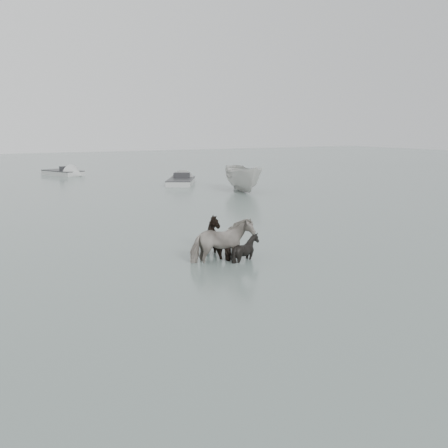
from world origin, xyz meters
The scene contains 7 objects.
ground centered at (0.00, 0.00, 0.00)m, with size 140.00×140.00×0.00m, color slate.
pony_pinto centered at (0.10, -0.58, 0.78)m, with size 0.84×1.84×1.55m, color black.
pony_dark centered at (0.60, 0.22, 0.76)m, with size 1.50×1.29×1.51m, color black.
pony_black centered at (0.84, -0.74, 0.54)m, with size 0.88×0.99×1.09m, color black.
boat_small centered at (10.05, 14.16, 0.89)m, with size 1.73×4.59×1.77m, color #B8B8B3.
skiff_port centered at (8.64, 19.93, 0.38)m, with size 5.54×1.60×0.75m, color #9B9D9A, non-canonical shape.
skiff_mid centered at (3.51, 31.28, 0.38)m, with size 5.17×1.60×0.75m, color #9EA09D, non-canonical shape.
Camera 1 is at (-7.88, -14.52, 3.95)m, focal length 45.00 mm.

